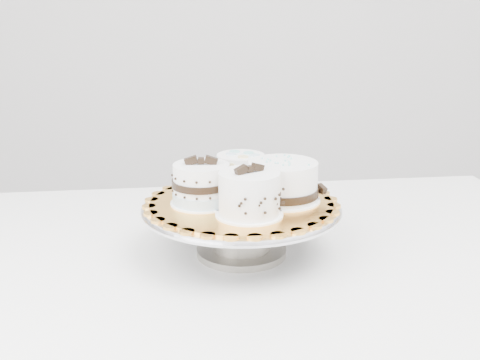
{
  "coord_description": "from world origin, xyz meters",
  "views": [
    {
      "loc": [
        -0.25,
        -0.8,
        1.19
      ],
      "look_at": [
        -0.13,
        0.2,
        0.88
      ],
      "focal_mm": 45.0,
      "sensor_mm": 36.0,
      "label": 1
    }
  ],
  "objects": [
    {
      "name": "cake_dots",
      "position": [
        -0.12,
        0.27,
        0.88
      ],
      "size": [
        0.11,
        0.11,
        0.07
      ],
      "rotation": [
        0.0,
        0.0,
        -0.31
      ],
      "color": "white",
      "rests_on": "cake_board"
    },
    {
      "name": "cake_swirl",
      "position": [
        -0.12,
        0.12,
        0.88
      ],
      "size": [
        0.13,
        0.13,
        0.09
      ],
      "rotation": [
        0.0,
        0.0,
        0.47
      ],
      "color": "white",
      "rests_on": "cake_board"
    },
    {
      "name": "cake_ribbon",
      "position": [
        -0.05,
        0.19,
        0.88
      ],
      "size": [
        0.16,
        0.16,
        0.07
      ],
      "rotation": [
        0.0,
        0.0,
        0.42
      ],
      "color": "white",
      "rests_on": "cake_board"
    },
    {
      "name": "cake_banded",
      "position": [
        -0.2,
        0.19,
        0.88
      ],
      "size": [
        0.11,
        0.11,
        0.09
      ],
      "rotation": [
        0.0,
        0.0,
        -0.1
      ],
      "color": "white",
      "rests_on": "cake_board"
    },
    {
      "name": "cake_board",
      "position": [
        -0.13,
        0.19,
        0.85
      ],
      "size": [
        0.35,
        0.35,
        0.0
      ],
      "primitive_type": "cylinder",
      "rotation": [
        0.0,
        0.0,
        0.09
      ],
      "color": "orange",
      "rests_on": "cake_stand"
    },
    {
      "name": "cake_stand",
      "position": [
        -0.13,
        0.19,
        0.81
      ],
      "size": [
        0.35,
        0.35,
        0.09
      ],
      "color": "gray",
      "rests_on": "table"
    },
    {
      "name": "table",
      "position": [
        -0.11,
        0.18,
        0.68
      ],
      "size": [
        1.29,
        0.86,
        0.75
      ],
      "rotation": [
        0.0,
        0.0,
        -0.0
      ],
      "color": "white",
      "rests_on": "floor"
    }
  ]
}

